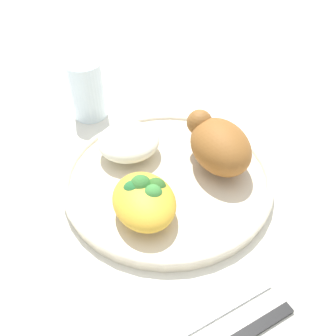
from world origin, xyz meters
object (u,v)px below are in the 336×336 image
object	(u,v)px
rice_pile	(129,141)
plate	(168,178)
water_glass	(87,90)
fork	(209,318)
roasted_chicken	(218,144)
mac_cheese_with_broccoli	(144,198)

from	to	relation	value
rice_pile	plate	bearing A→B (deg)	-150.39
rice_pile	water_glass	distance (m)	0.15
fork	roasted_chicken	bearing A→B (deg)	-27.81
roasted_chicken	mac_cheese_with_broccoli	bearing A→B (deg)	111.72
roasted_chicken	fork	world-z (taller)	roasted_chicken
rice_pile	roasted_chicken	bearing A→B (deg)	-121.52
plate	fork	size ratio (longest dim) A/B	2.05
rice_pile	fork	world-z (taller)	rice_pile
roasted_chicken	rice_pile	distance (m)	0.13
plate	roasted_chicken	xyz separation A→B (m)	(-0.00, -0.07, 0.04)
plate	rice_pile	xyz separation A→B (m)	(0.06, 0.04, 0.03)
rice_pile	water_glass	size ratio (longest dim) A/B	0.92
plate	roasted_chicken	bearing A→B (deg)	-92.09
water_glass	fork	bearing A→B (deg)	-174.89
mac_cheese_with_broccoli	water_glass	xyz separation A→B (m)	(0.26, 0.02, 0.01)
roasted_chicken	water_glass	distance (m)	0.25
water_glass	plate	bearing A→B (deg)	-162.18
fork	water_glass	distance (m)	0.41
roasted_chicken	fork	size ratio (longest dim) A/B	0.82
water_glass	mac_cheese_with_broccoli	bearing A→B (deg)	-176.42
rice_pile	water_glass	bearing A→B (deg)	11.88
plate	mac_cheese_with_broccoli	world-z (taller)	mac_cheese_with_broccoli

